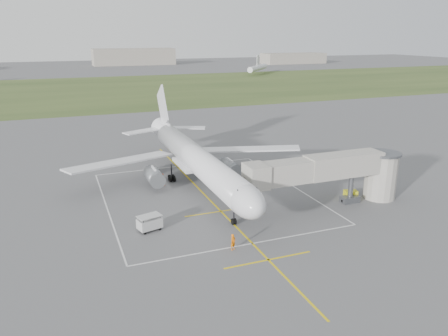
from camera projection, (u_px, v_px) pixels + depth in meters
name	position (u px, v px, depth m)	size (l,w,h in m)	color
ground	(198.00, 188.00, 66.97)	(700.00, 700.00, 0.00)	#555457
grass_strip	(102.00, 90.00, 182.77)	(700.00, 120.00, 0.02)	#364920
apron_markings	(210.00, 201.00, 61.79)	(28.20, 60.00, 0.01)	yellow
airliner	(196.00, 159.00, 66.34)	(38.93, 46.75, 13.52)	silver
jet_bridge	(338.00, 172.00, 58.98)	(23.40, 5.00, 7.20)	gray
gpu_unit	(350.00, 195.00, 62.07)	(2.02, 1.63, 1.33)	gold
baggage_cart	(150.00, 223.00, 52.14)	(3.09, 2.33, 1.92)	#BDBDBD
ramp_worker_nose	(233.00, 242.00, 47.49)	(0.67, 0.44, 1.84)	orange
ramp_worker_wing	(162.00, 179.00, 67.67)	(0.96, 0.74, 1.96)	#D83A06
distant_hangars	(55.00, 60.00, 296.09)	(345.00, 49.00, 12.00)	gray
distant_aircraft	(114.00, 72.00, 225.54)	(180.70, 31.96, 8.85)	silver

